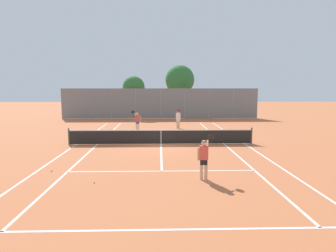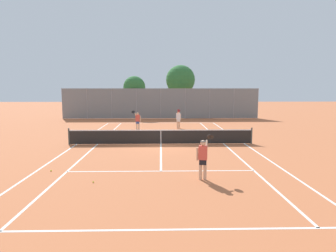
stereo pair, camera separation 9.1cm
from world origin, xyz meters
name	(u,v)px [view 2 (the right image)]	position (x,y,z in m)	size (l,w,h in m)	color
ground_plane	(161,144)	(0.00, 0.00, 0.00)	(120.00, 120.00, 0.00)	#BC663D
court_line_markings	(161,144)	(0.00, 0.00, 0.00)	(11.10, 23.90, 0.01)	silver
tennis_net	(161,136)	(0.00, 0.00, 0.51)	(12.00, 0.10, 1.07)	#474C47
player_near_side	(203,157)	(1.67, -7.65, 0.93)	(0.77, 0.71, 1.77)	#D8A884
player_far_left	(138,120)	(-1.97, 6.06, 0.93)	(0.75, 0.72, 1.77)	beige
player_far_right	(178,118)	(1.59, 7.62, 0.93)	(0.43, 0.90, 1.77)	#D8A884
loose_tennis_ball_0	(51,171)	(-4.84, -6.31, 0.03)	(0.07, 0.07, 0.07)	#D1DB33
loose_tennis_ball_1	(93,182)	(-2.62, -7.96, 0.03)	(0.07, 0.07, 0.07)	#D1DB33
back_fence	(161,103)	(0.00, 16.42, 1.80)	(23.38, 0.08, 3.60)	gray
tree_behind_left	(134,88)	(-3.26, 17.97, 3.68)	(2.71, 2.71, 5.10)	brown
tree_behind_right	(180,81)	(2.47, 20.30, 4.60)	(3.80, 3.80, 6.61)	brown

